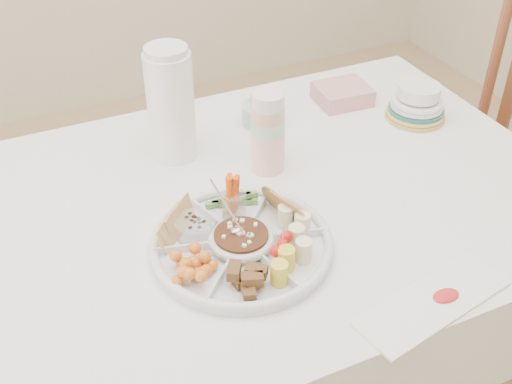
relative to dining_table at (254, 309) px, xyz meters
name	(u,v)px	position (x,y,z in m)	size (l,w,h in m)	color
dining_table	(254,309)	(0.00, 0.00, 0.00)	(1.52, 1.02, 0.76)	white
chair	(498,161)	(0.92, 0.13, 0.14)	(0.44, 0.44, 1.04)	brown
party_tray	(241,242)	(-0.10, -0.15, 0.40)	(0.38, 0.38, 0.04)	silver
bean_dip	(241,239)	(-0.10, -0.15, 0.41)	(0.11, 0.11, 0.04)	black
tortillas	(287,209)	(0.03, -0.12, 0.42)	(0.10, 0.10, 0.06)	#AB6931
carrot_cucumber	(232,190)	(-0.07, -0.03, 0.44)	(0.11, 0.11, 0.10)	#DC5010
pita_raisins	(184,221)	(-0.19, -0.06, 0.42)	(0.12, 0.12, 0.07)	#D9B252
cherries	(190,265)	(-0.22, -0.19, 0.42)	(0.11, 0.11, 0.05)	orange
granola_chunks	(252,281)	(-0.13, -0.28, 0.42)	(0.11, 0.11, 0.05)	brown
banana_tomato	(301,243)	(-0.01, -0.25, 0.44)	(0.11, 0.11, 0.09)	#D9CE65
cup_stack	(268,128)	(0.08, 0.10, 0.50)	(0.08, 0.08, 0.23)	silver
thermos	(171,103)	(-0.11, 0.25, 0.53)	(0.12, 0.12, 0.30)	white
flower_bowl	(262,110)	(0.16, 0.31, 0.42)	(0.11, 0.11, 0.08)	#B3D3BC
napkin_stack	(342,94)	(0.43, 0.32, 0.40)	(0.15, 0.13, 0.05)	#DA908E
plate_stack	(417,101)	(0.57, 0.15, 0.43)	(0.17, 0.17, 0.11)	yellow
placemat	(433,303)	(0.17, -0.45, 0.38)	(0.33, 0.11, 0.01)	silver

